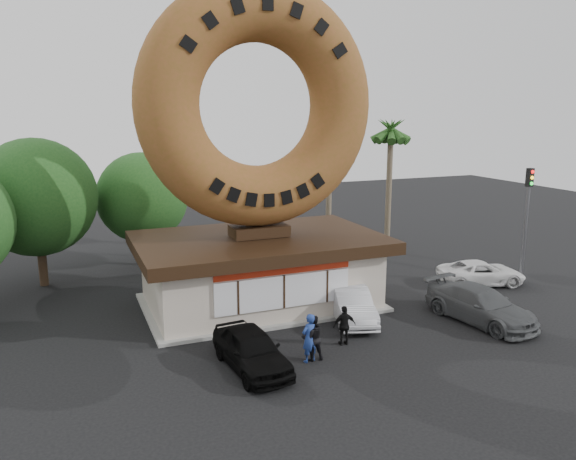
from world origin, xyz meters
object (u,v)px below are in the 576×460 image
(donut_shop, at_px, (260,268))
(person_center, at_px, (312,338))
(street_lamp, at_px, (176,186))
(person_left, at_px, (309,338))
(traffic_signal, at_px, (527,211))
(car_white, at_px, (481,273))
(car_black, at_px, (251,349))
(car_silver, at_px, (351,304))
(car_grey, at_px, (481,305))
(giant_donut, at_px, (258,105))
(person_right, at_px, (344,325))

(donut_shop, relative_size, person_center, 6.54)
(street_lamp, bearing_deg, person_center, -84.28)
(street_lamp, relative_size, person_left, 4.37)
(traffic_signal, bearing_deg, car_white, 166.51)
(traffic_signal, xyz_separation_m, car_black, (-16.51, -4.27, -3.14))
(car_silver, bearing_deg, car_grey, -8.75)
(giant_donut, bearing_deg, traffic_signal, -8.17)
(traffic_signal, distance_m, car_silver, 11.50)
(traffic_signal, height_order, car_black, traffic_signal)
(person_left, bearing_deg, person_center, -167.13)
(street_lamp, bearing_deg, person_right, -77.90)
(giant_donut, relative_size, car_grey, 2.07)
(person_right, xyz_separation_m, car_white, (10.29, 4.19, -0.17))
(car_white, bearing_deg, person_left, 128.49)
(donut_shop, xyz_separation_m, car_black, (-2.51, -6.26, -1.04))
(traffic_signal, height_order, car_silver, traffic_signal)
(donut_shop, height_order, car_silver, donut_shop)
(traffic_signal, bearing_deg, person_center, -162.76)
(donut_shop, xyz_separation_m, traffic_signal, (14.00, -1.99, 2.10))
(donut_shop, height_order, car_white, donut_shop)
(street_lamp, relative_size, traffic_signal, 1.32)
(person_left, xyz_separation_m, car_grey, (8.47, 0.80, -0.16))
(street_lamp, distance_m, traffic_signal, 19.90)
(traffic_signal, xyz_separation_m, person_center, (-14.21, -4.41, -3.01))
(donut_shop, relative_size, car_white, 2.51)
(car_grey, bearing_deg, person_right, 170.12)
(person_center, xyz_separation_m, car_black, (-2.30, 0.14, -0.13))
(person_right, height_order, car_grey, person_right)
(giant_donut, relative_size, traffic_signal, 1.77)
(traffic_signal, bearing_deg, car_silver, -172.76)
(person_center, bearing_deg, street_lamp, -80.68)
(person_left, height_order, car_white, person_left)
(donut_shop, distance_m, traffic_signal, 14.30)
(street_lamp, distance_m, car_grey, 18.97)
(donut_shop, distance_m, car_white, 11.94)
(traffic_signal, relative_size, car_white, 1.36)
(giant_donut, height_order, person_center, giant_donut)
(car_silver, height_order, car_white, car_silver)
(car_black, xyz_separation_m, car_silver, (5.54, 2.87, -0.02))
(donut_shop, relative_size, car_black, 2.62)
(car_black, bearing_deg, person_center, -8.51)
(person_right, relative_size, car_silver, 0.37)
(street_lamp, height_order, car_white, street_lamp)
(car_silver, bearing_deg, car_white, 28.23)
(person_center, bearing_deg, person_left, 34.84)
(donut_shop, xyz_separation_m, person_left, (-0.38, -6.51, -0.85))
(car_silver, bearing_deg, street_lamp, 125.87)
(person_right, bearing_deg, traffic_signal, -158.18)
(traffic_signal, xyz_separation_m, car_grey, (-5.91, -3.71, -3.11))
(person_right, bearing_deg, person_center, 29.21)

